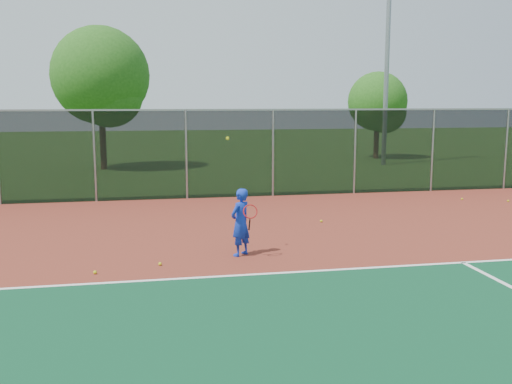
# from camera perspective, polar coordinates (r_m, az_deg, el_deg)

# --- Properties ---
(ground) EXTENTS (120.00, 120.00, 0.00)m
(ground) POSITION_cam_1_polar(r_m,az_deg,el_deg) (9.08, 18.70, -12.69)
(ground) COLOR #254F16
(ground) RESTS_ON ground
(court_apron) EXTENTS (30.00, 20.00, 0.02)m
(court_apron) POSITION_cam_1_polar(r_m,az_deg,el_deg) (10.76, 13.43, -8.98)
(court_apron) COLOR maroon
(court_apron) RESTS_ON ground
(fence_back) EXTENTS (30.00, 0.06, 3.03)m
(fence_back) POSITION_cam_1_polar(r_m,az_deg,el_deg) (19.85, 1.71, 4.03)
(fence_back) COLOR black
(fence_back) RESTS_ON court_apron
(tennis_player) EXTENTS (0.63, 0.72, 2.55)m
(tennis_player) POSITION_cam_1_polar(r_m,az_deg,el_deg) (12.16, -1.56, -3.02)
(tennis_player) COLOR #122FB1
(tennis_player) RESTS_ON court_apron
(practice_ball_0) EXTENTS (0.07, 0.07, 0.07)m
(practice_ball_0) POSITION_cam_1_polar(r_m,az_deg,el_deg) (20.38, 19.91, -0.66)
(practice_ball_0) COLOR #C6C717
(practice_ball_0) RESTS_ON court_apron
(practice_ball_3) EXTENTS (0.07, 0.07, 0.07)m
(practice_ball_3) POSITION_cam_1_polar(r_m,az_deg,el_deg) (11.45, -15.80, -7.74)
(practice_ball_3) COLOR #C6C717
(practice_ball_3) RESTS_ON court_apron
(practice_ball_4) EXTENTS (0.07, 0.07, 0.07)m
(practice_ball_4) POSITION_cam_1_polar(r_m,az_deg,el_deg) (11.74, -9.58, -7.10)
(practice_ball_4) COLOR #C6C717
(practice_ball_4) RESTS_ON court_apron
(practice_ball_5) EXTENTS (0.07, 0.07, 0.07)m
(practice_ball_5) POSITION_cam_1_polar(r_m,az_deg,el_deg) (15.73, 6.54, -2.90)
(practice_ball_5) COLOR #C6C717
(practice_ball_5) RESTS_ON court_apron
(practice_ball_6) EXTENTS (0.07, 0.07, 0.07)m
(practice_ball_6) POSITION_cam_1_polar(r_m,az_deg,el_deg) (20.55, 23.90, -0.82)
(practice_ball_6) COLOR #C6C717
(practice_ball_6) RESTS_ON court_apron
(floodlight_n) EXTENTS (0.90, 0.40, 12.36)m
(floodlight_n) POSITION_cam_1_polar(r_m,az_deg,el_deg) (30.84, 13.07, 15.62)
(floodlight_n) COLOR gray
(floodlight_n) RESTS_ON ground
(tree_back_left) EXTENTS (4.69, 4.69, 6.89)m
(tree_back_left) POSITION_cam_1_polar(r_m,az_deg,el_deg) (28.78, -15.11, 10.77)
(tree_back_left) COLOR #362313
(tree_back_left) RESTS_ON ground
(tree_back_mid) EXTENTS (3.42, 3.42, 5.02)m
(tree_back_mid) POSITION_cam_1_polar(r_m,az_deg,el_deg) (34.03, 12.25, 8.57)
(tree_back_mid) COLOR #362313
(tree_back_mid) RESTS_ON ground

